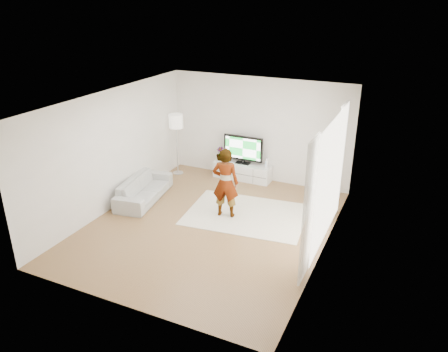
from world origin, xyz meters
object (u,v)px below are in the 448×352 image
at_px(rug, 246,214).
at_px(floor_lamp, 176,124).
at_px(media_console, 242,171).
at_px(television, 243,149).
at_px(player, 225,183).
at_px(sofa, 144,189).

relative_size(rug, floor_lamp, 1.57).
xyz_separation_m(media_console, floor_lamp, (-1.83, -0.39, 1.23)).
bearing_deg(television, rug, -65.29).
xyz_separation_m(player, sofa, (-2.20, -0.06, -0.55)).
bearing_deg(floor_lamp, player, -37.71).
xyz_separation_m(rug, floor_lamp, (-2.74, 1.55, 1.45)).
xyz_separation_m(media_console, player, (0.49, -2.18, 0.60)).
bearing_deg(sofa, rug, -92.75).
height_order(media_console, rug, media_console).
bearing_deg(media_console, player, -77.40).
distance_m(player, sofa, 2.27).
xyz_separation_m(sofa, floor_lamp, (-0.12, 1.85, 1.18)).
bearing_deg(media_console, television, 90.00).
bearing_deg(sofa, television, -46.38).
bearing_deg(floor_lamp, media_console, 11.94).
relative_size(player, floor_lamp, 0.95).
bearing_deg(rug, sofa, -173.48).
bearing_deg(television, sofa, -127.11).
bearing_deg(television, player, -77.55).
distance_m(media_console, player, 2.32).
relative_size(media_console, rug, 0.59).
bearing_deg(player, media_console, -89.16).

